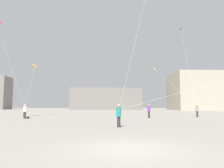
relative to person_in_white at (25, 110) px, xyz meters
The scene contains 12 objects.
ground_plane 21.78m from the person_in_white, 59.44° to the right, with size 300.00×300.00×0.00m, color #9E9689.
person_in_white is the anchor object (origin of this frame).
person_in_grey 23.90m from the person_in_white, ahead, with size 0.39×0.39×1.80m.
person_in_orange 4.14m from the person_in_white, 111.67° to the left, with size 0.40×0.40×1.85m.
person_in_teal 15.64m from the person_in_white, 44.35° to the right, with size 0.38×0.38×1.75m.
person_in_purple 16.09m from the person_in_white, ahead, with size 0.40×0.40×1.85m.
kite_emerald_delta 28.84m from the person_in_white, 20.16° to the left, with size 0.78×6.15×14.43m.
kite_lime_diamond 26.57m from the person_in_white, 36.14° to the left, with size 3.78×12.36×8.34m.
kite_amber_diamond 9.30m from the person_in_white, 99.55° to the left, with size 1.19×2.95×7.15m.
building_centre_hall 60.08m from the person_in_white, 80.35° to the left, with size 28.77×18.15×8.52m.
building_right_hall 70.08m from the person_in_white, 48.71° to the left, with size 19.78×16.32×14.29m.
handbag_beside_flyer 0.97m from the person_in_white, 15.95° to the left, with size 0.32×0.14×0.24m, color black.
Camera 1 is at (-0.92, -8.04, 1.61)m, focal length 33.21 mm.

